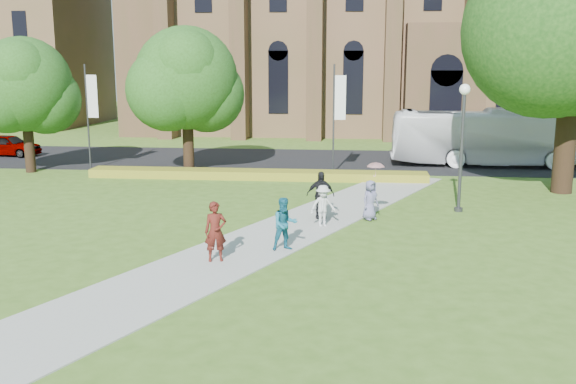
# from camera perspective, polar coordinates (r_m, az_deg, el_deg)

# --- Properties ---
(ground) EXTENTS (160.00, 160.00, 0.00)m
(ground) POSITION_cam_1_polar(r_m,az_deg,el_deg) (21.21, -2.76, -5.22)
(ground) COLOR #40641E
(ground) RESTS_ON ground
(road) EXTENTS (160.00, 10.00, 0.02)m
(road) POSITION_cam_1_polar(r_m,az_deg,el_deg) (40.66, 1.40, 2.85)
(road) COLOR black
(road) RESTS_ON ground
(footpath) EXTENTS (15.58, 28.54, 0.04)m
(footpath) POSITION_cam_1_polar(r_m,az_deg,el_deg) (22.15, -2.38, -4.44)
(footpath) COLOR #B2B2A8
(footpath) RESTS_ON ground
(flower_hedge) EXTENTS (18.00, 1.40, 0.45)m
(flower_hedge) POSITION_cam_1_polar(r_m,az_deg,el_deg) (34.17, -2.82, 1.56)
(flower_hedge) COLOR gold
(flower_hedge) RESTS_ON ground
(streetlamp) EXTENTS (0.44, 0.44, 5.24)m
(streetlamp) POSITION_cam_1_polar(r_m,az_deg,el_deg) (27.10, 15.25, 5.15)
(streetlamp) COLOR #38383D
(streetlamp) RESTS_ON ground
(street_tree_0) EXTENTS (5.20, 5.20, 7.50)m
(street_tree_0) POSITION_cam_1_polar(r_m,az_deg,el_deg) (38.59, -22.40, 8.80)
(street_tree_0) COLOR #332114
(street_tree_0) RESTS_ON ground
(street_tree_1) EXTENTS (5.60, 5.60, 8.05)m
(street_tree_1) POSITION_cam_1_polar(r_m,az_deg,el_deg) (35.76, -9.03, 9.93)
(street_tree_1) COLOR #332114
(street_tree_1) RESTS_ON ground
(banner_pole_0) EXTENTS (0.70, 0.10, 6.00)m
(banner_pole_0) POSITION_cam_1_polar(r_m,az_deg,el_deg) (35.40, 4.27, 7.05)
(banner_pole_0) COLOR #38383D
(banner_pole_0) RESTS_ON ground
(banner_pole_1) EXTENTS (0.70, 0.10, 6.00)m
(banner_pole_1) POSITION_cam_1_polar(r_m,az_deg,el_deg) (38.41, -17.26, 6.92)
(banner_pole_1) COLOR #38383D
(banner_pole_1) RESTS_ON ground
(tour_coach) EXTENTS (12.20, 3.01, 3.39)m
(tour_coach) POSITION_cam_1_polar(r_m,az_deg,el_deg) (40.18, 17.87, 4.65)
(tour_coach) COLOR white
(tour_coach) RESTS_ON road
(car_0) EXTENTS (4.36, 2.19, 1.43)m
(car_0) POSITION_cam_1_polar(r_m,az_deg,el_deg) (46.25, -23.57, 3.85)
(car_0) COLOR gray
(car_0) RESTS_ON road
(pedestrian_0) EXTENTS (0.79, 0.63, 1.87)m
(pedestrian_0) POSITION_cam_1_polar(r_m,az_deg,el_deg) (19.87, -6.46, -3.51)
(pedestrian_0) COLOR #4C1711
(pedestrian_0) RESTS_ON footpath
(pedestrian_1) EXTENTS (1.03, 0.93, 1.74)m
(pedestrian_1) POSITION_cam_1_polar(r_m,az_deg,el_deg) (20.91, -0.29, -2.86)
(pedestrian_1) COLOR #175E77
(pedestrian_1) RESTS_ON footpath
(pedestrian_2) EXTENTS (1.16, 0.94, 1.56)m
(pedestrian_2) POSITION_cam_1_polar(r_m,az_deg,el_deg) (23.99, 3.13, -1.23)
(pedestrian_2) COLOR #BCBCBC
(pedestrian_2) RESTS_ON footpath
(pedestrian_3) EXTENTS (1.13, 0.56, 1.86)m
(pedestrian_3) POSITION_cam_1_polar(r_m,az_deg,el_deg) (25.23, 2.90, -0.25)
(pedestrian_3) COLOR black
(pedestrian_3) RESTS_ON footpath
(pedestrian_4) EXTENTS (0.89, 0.88, 1.55)m
(pedestrian_4) POSITION_cam_1_polar(r_m,az_deg,el_deg) (25.22, 7.32, -0.70)
(pedestrian_4) COLOR slate
(pedestrian_4) RESTS_ON footpath
(parasol) EXTENTS (0.68, 0.68, 0.59)m
(parasol) POSITION_cam_1_polar(r_m,az_deg,el_deg) (25.12, 7.79, 1.74)
(parasol) COLOR #E4A1A3
(parasol) RESTS_ON pedestrian_4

